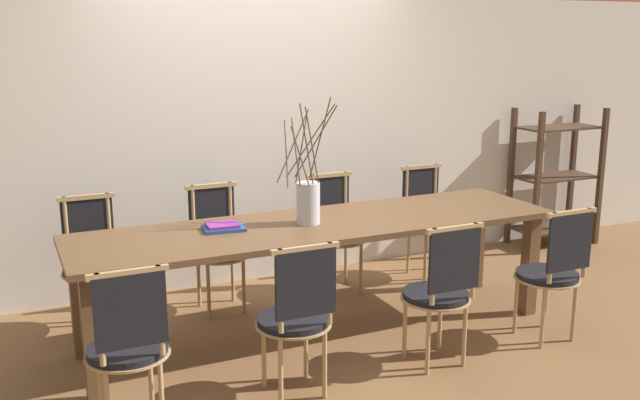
% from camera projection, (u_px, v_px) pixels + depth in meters
% --- Properties ---
extents(ground_plane, '(16.00, 16.00, 0.00)m').
position_uv_depth(ground_plane, '(320.00, 333.00, 4.79)').
color(ground_plane, brown).
extents(wall_rear, '(12.00, 0.06, 3.20)m').
position_uv_depth(wall_rear, '(253.00, 81.00, 5.53)').
color(wall_rear, beige).
rests_on(wall_rear, ground_plane).
extents(dining_table, '(3.20, 0.82, 0.77)m').
position_uv_depth(dining_table, '(320.00, 236.00, 4.63)').
color(dining_table, brown).
rests_on(dining_table, ground_plane).
extents(chair_near_leftend, '(0.42, 0.42, 0.90)m').
position_uv_depth(chair_near_leftend, '(129.00, 343.00, 3.48)').
color(chair_near_leftend, black).
rests_on(chair_near_leftend, ground_plane).
extents(chair_near_left, '(0.42, 0.42, 0.90)m').
position_uv_depth(chair_near_left, '(297.00, 314.00, 3.84)').
color(chair_near_left, black).
rests_on(chair_near_left, ground_plane).
extents(chair_near_center, '(0.42, 0.42, 0.90)m').
position_uv_depth(chair_near_center, '(441.00, 289.00, 4.22)').
color(chair_near_center, black).
rests_on(chair_near_center, ground_plane).
extents(chair_near_right, '(0.42, 0.42, 0.90)m').
position_uv_depth(chair_near_right, '(553.00, 269.00, 4.57)').
color(chair_near_right, black).
rests_on(chair_near_right, ground_plane).
extents(chair_far_leftend, '(0.42, 0.42, 0.90)m').
position_uv_depth(chair_far_leftend, '(92.00, 259.00, 4.77)').
color(chair_far_leftend, black).
rests_on(chair_far_leftend, ground_plane).
extents(chair_far_left, '(0.42, 0.42, 0.90)m').
position_uv_depth(chair_far_left, '(218.00, 243.00, 5.12)').
color(chair_far_left, black).
rests_on(chair_far_left, ground_plane).
extents(chair_far_center, '(0.42, 0.42, 0.90)m').
position_uv_depth(chair_far_center, '(336.00, 229.00, 5.51)').
color(chair_far_center, black).
rests_on(chair_far_center, ground_plane).
extents(chair_far_right, '(0.42, 0.42, 0.90)m').
position_uv_depth(chair_far_right, '(428.00, 217.00, 5.85)').
color(chair_far_right, black).
rests_on(chair_far_right, ground_plane).
extents(vase_centerpiece, '(0.41, 0.33, 0.81)m').
position_uv_depth(vase_centerpiece, '(308.00, 200.00, 4.56)').
color(vase_centerpiece, silver).
rests_on(vase_centerpiece, dining_table).
extents(book_stack, '(0.28, 0.21, 0.04)m').
position_uv_depth(book_stack, '(223.00, 227.00, 4.44)').
color(book_stack, '#234C8C').
rests_on(book_stack, dining_table).
extents(shelving_rack, '(0.80, 0.41, 1.29)m').
position_uv_depth(shelving_rack, '(555.00, 177.00, 6.68)').
color(shelving_rack, '#422D1E').
rests_on(shelving_rack, ground_plane).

